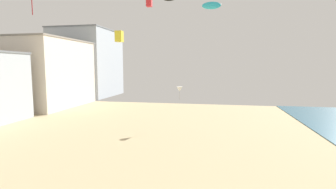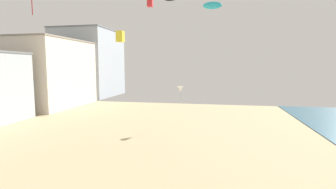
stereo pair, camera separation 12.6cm
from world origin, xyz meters
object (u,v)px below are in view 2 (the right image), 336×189
Objects in this scene: kite_cyan_parafoil at (212,5)px; kite_red_box at (150,2)px; kite_white_delta at (180,89)px; kite_yellow_box at (120,36)px.

kite_red_box is at bearing -160.48° from kite_cyan_parafoil.
kite_white_delta is (4.06, 2.29, -12.40)m from kite_red_box.
kite_red_box reaches higher than kite_white_delta.
kite_red_box is 7.12m from kite_yellow_box.
kite_red_box is (-8.59, -3.05, 0.11)m from kite_cyan_parafoil.
kite_white_delta is at bearing -170.51° from kite_cyan_parafoil.
kite_yellow_box is at bearing -174.94° from kite_cyan_parafoil.
kite_yellow_box is (-13.90, -1.23, -4.28)m from kite_cyan_parafoil.
kite_cyan_parafoil is 9.12m from kite_red_box.
kite_cyan_parafoil is at bearing 5.06° from kite_yellow_box.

